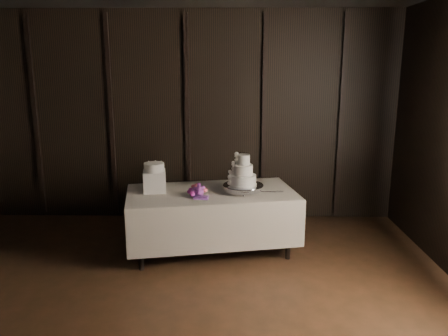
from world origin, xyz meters
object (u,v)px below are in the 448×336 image
Objects in this scene: small_cake at (154,167)px; wedding_cake at (241,173)px; display_table at (212,219)px; cake_stand at (243,189)px; bouquet at (197,191)px; box_pedestal at (155,181)px.

wedding_cake is at bearing -2.12° from small_cake.
display_table is 4.44× the size of cake_stand.
display_table is 5.88× the size of wedding_cake.
cake_stand is at bearing 36.86° from wedding_cake.
display_table is 5.77× the size of bouquet.
cake_stand is at bearing -1.24° from box_pedestal.
small_cake is at bearing 178.76° from cake_stand.
wedding_cake is (-0.03, -0.02, 0.19)m from cake_stand.
box_pedestal is 0.17m from small_cake.
display_table is 0.82m from box_pedestal.
cake_stand is 0.55m from bouquet.
small_cake is at bearing 168.88° from display_table.
wedding_cake reaches higher than small_cake.
bouquet is at bearing -142.25° from display_table.
display_table is 0.68m from wedding_cake.
small_cake is at bearing 0.00° from box_pedestal.
bouquet is 0.56m from box_pedestal.
display_table is at bearing -0.35° from small_cake.
box_pedestal reaches higher than bouquet.
wedding_cake reaches higher than bouquet.
box_pedestal is (-1.05, 0.02, 0.08)m from cake_stand.
box_pedestal is at bearing 168.88° from display_table.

